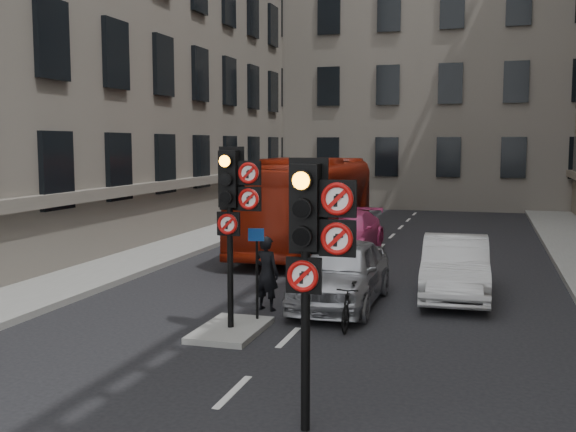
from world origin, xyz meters
The scene contains 12 objects.
pavement_left centered at (-7.20, 12.00, 0.08)m, with size 3.00×50.00×0.16m, color gray.
centre_island centered at (-1.20, 5.00, 0.06)m, with size 1.20×2.00×0.12m, color gray.
building_far centered at (0.00, 38.00, 10.00)m, with size 30.00×14.00×20.00m, color slate.
signal_near centered at (1.49, 0.99, 2.58)m, with size 0.91×0.40×3.58m.
signal_far centered at (-1.11, 4.99, 2.70)m, with size 0.91×0.40×3.58m.
car_silver centered at (0.43, 7.92, 0.77)m, with size 1.81×4.50×1.53m, color #A1A2A9.
car_white centered at (2.94, 9.56, 0.74)m, with size 1.56×4.47×1.47m, color beige.
car_pink centered at (-0.94, 15.20, 0.72)m, with size 2.00×4.93×1.43m, color #DF4186.
bus_red centered at (-2.50, 16.40, 1.62)m, with size 2.72×11.63×3.24m, color maroon.
motorcycle centered at (1.03, 6.00, 0.46)m, with size 0.44×1.55×0.93m, color black.
motorcyclist centered at (-1.09, 6.96, 0.85)m, with size 0.62×0.40×1.69m, color black.
info_sign centered at (-0.90, 5.73, 1.35)m, with size 0.33×0.13×1.90m.
Camera 1 is at (3.58, -7.23, 3.76)m, focal length 42.00 mm.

